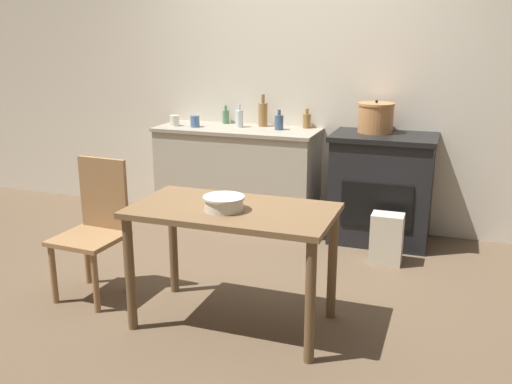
% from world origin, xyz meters
% --- Properties ---
extents(ground_plane, '(14.00, 14.00, 0.00)m').
position_xyz_m(ground_plane, '(0.00, 0.00, 0.00)').
color(ground_plane, brown).
extents(wall_back, '(8.00, 0.07, 2.55)m').
position_xyz_m(wall_back, '(0.00, 1.58, 1.27)').
color(wall_back, beige).
rests_on(wall_back, ground_plane).
extents(counter_cabinet, '(1.44, 0.55, 0.88)m').
position_xyz_m(counter_cabinet, '(-0.48, 1.29, 0.44)').
color(counter_cabinet, '#B2A893').
rests_on(counter_cabinet, ground_plane).
extents(stove, '(0.83, 0.57, 0.90)m').
position_xyz_m(stove, '(0.79, 1.28, 0.45)').
color(stove, black).
rests_on(stove, ground_plane).
extents(work_table, '(1.16, 0.63, 0.72)m').
position_xyz_m(work_table, '(0.17, -0.44, 0.61)').
color(work_table, brown).
rests_on(work_table, ground_plane).
extents(chair, '(0.42, 0.42, 0.90)m').
position_xyz_m(chair, '(-0.84, -0.36, 0.47)').
color(chair, '#997047').
rests_on(chair, ground_plane).
extents(flour_sack, '(0.24, 0.16, 0.39)m').
position_xyz_m(flour_sack, '(0.91, 0.80, 0.19)').
color(flour_sack, beige).
rests_on(flour_sack, ground_plane).
extents(stock_pot, '(0.29, 0.29, 0.26)m').
position_xyz_m(stock_pot, '(0.70, 1.35, 1.02)').
color(stock_pot, '#B77A47').
rests_on(stock_pot, stove).
extents(mixing_bowl_large, '(0.24, 0.24, 0.08)m').
position_xyz_m(mixing_bowl_large, '(0.14, -0.50, 0.77)').
color(mixing_bowl_large, silver).
rests_on(mixing_bowl_large, work_table).
extents(bottle_far_left, '(0.07, 0.07, 0.20)m').
position_xyz_m(bottle_far_left, '(-0.48, 1.34, 0.96)').
color(bottle_far_left, silver).
rests_on(bottle_far_left, counter_cabinet).
extents(bottle_left, '(0.06, 0.06, 0.16)m').
position_xyz_m(bottle_left, '(-0.68, 1.50, 0.94)').
color(bottle_left, '#517F5B').
rests_on(bottle_left, counter_cabinet).
extents(bottle_mid_left, '(0.08, 0.08, 0.28)m').
position_xyz_m(bottle_mid_left, '(-0.30, 1.46, 0.99)').
color(bottle_mid_left, olive).
rests_on(bottle_mid_left, counter_cabinet).
extents(bottle_center_left, '(0.07, 0.07, 0.17)m').
position_xyz_m(bottle_center_left, '(0.09, 1.49, 0.94)').
color(bottle_center_left, olive).
rests_on(bottle_center_left, counter_cabinet).
extents(bottle_center, '(0.08, 0.08, 0.17)m').
position_xyz_m(bottle_center, '(-0.11, 1.33, 0.95)').
color(bottle_center, '#3D5675').
rests_on(bottle_center, counter_cabinet).
extents(cup_center_right, '(0.08, 0.08, 0.10)m').
position_xyz_m(cup_center_right, '(-0.85, 1.22, 0.93)').
color(cup_center_right, '#4C6B99').
rests_on(cup_center_right, counter_cabinet).
extents(cup_mid_right, '(0.08, 0.08, 0.09)m').
position_xyz_m(cup_mid_right, '(-1.05, 1.22, 0.93)').
color(cup_mid_right, silver).
rests_on(cup_mid_right, counter_cabinet).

